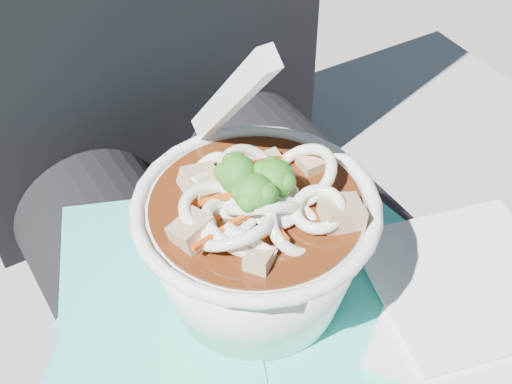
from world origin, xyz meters
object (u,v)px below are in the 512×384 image
lap (299,349)px  person_body (239,253)px  plastic_bag (277,299)px  udon_bowl (256,237)px

lap → person_body: size_ratio=0.48×
lap → person_body: bearing=90.0°
plastic_bag → udon_bowl: 0.06m
plastic_bag → udon_bowl: udon_bowl is taller
lap → udon_bowl: bearing=169.1°
lap → udon_bowl: udon_bowl is taller
person_body → plastic_bag: (-0.02, -0.09, 0.05)m
person_body → udon_bowl: size_ratio=5.16×
plastic_bag → udon_bowl: (-0.01, 0.01, 0.06)m
person_body → plastic_bag: bearing=-104.1°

